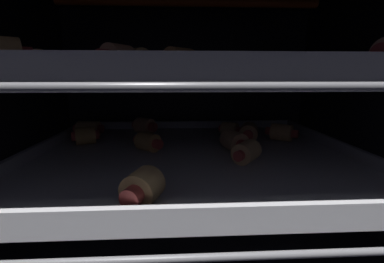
# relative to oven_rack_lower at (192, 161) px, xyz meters

# --- Properties ---
(ground_plane) EXTENTS (0.60, 0.53, 0.01)m
(ground_plane) POSITION_rel_oven_rack_lower_xyz_m (0.00, -0.00, -0.13)
(ground_plane) COLOR black
(oven_wall_back) EXTENTS (0.60, 0.01, 0.40)m
(oven_wall_back) POSITION_rel_oven_rack_lower_xyz_m (0.00, 0.26, 0.08)
(oven_wall_back) COLOR black
(oven_wall_back) RESTS_ON ground_plane
(oven_wall_right) EXTENTS (0.01, 0.50, 0.40)m
(oven_wall_right) POSITION_rel_oven_rack_lower_xyz_m (0.29, -0.00, 0.08)
(oven_wall_right) COLOR black
(oven_wall_right) RESTS_ON ground_plane
(oven_rack_lower) EXTENTS (0.55, 0.49, 0.01)m
(oven_rack_lower) POSITION_rel_oven_rack_lower_xyz_m (0.00, 0.00, 0.00)
(oven_rack_lower) COLOR slate
(baking_tray_lower) EXTENTS (0.48, 0.40, 0.03)m
(baking_tray_lower) POSITION_rel_oven_rack_lower_xyz_m (0.00, -0.00, 0.01)
(baking_tray_lower) COLOR silver
(baking_tray_lower) RESTS_ON oven_rack_lower
(pig_in_blanket_lower_0) EXTENTS (0.06, 0.03, 0.03)m
(pig_in_blanket_lower_0) POSITION_rel_oven_rack_lower_xyz_m (-0.20, 0.12, 0.03)
(pig_in_blanket_lower_0) COLOR tan
(pig_in_blanket_lower_0) RESTS_ON baking_tray_lower
(pig_in_blanket_lower_1) EXTENTS (0.05, 0.04, 0.03)m
(pig_in_blanket_lower_1) POSITION_rel_oven_rack_lower_xyz_m (-0.18, 0.06, 0.03)
(pig_in_blanket_lower_1) COLOR tan
(pig_in_blanket_lower_1) RESTS_ON baking_tray_lower
(pig_in_blanket_lower_2) EXTENTS (0.05, 0.05, 0.03)m
(pig_in_blanket_lower_2) POSITION_rel_oven_rack_lower_xyz_m (-0.07, 0.01, 0.03)
(pig_in_blanket_lower_2) COLOR tan
(pig_in_blanket_lower_2) RESTS_ON baking_tray_lower
(pig_in_blanket_lower_3) EXTENTS (0.04, 0.06, 0.03)m
(pig_in_blanket_lower_3) POSITION_rel_oven_rack_lower_xyz_m (0.11, 0.07, 0.03)
(pig_in_blanket_lower_3) COLOR tan
(pig_in_blanket_lower_3) RESTS_ON baking_tray_lower
(pig_in_blanket_lower_4) EXTENTS (0.06, 0.05, 0.03)m
(pig_in_blanket_lower_4) POSITION_rel_oven_rack_lower_xyz_m (0.17, 0.07, 0.03)
(pig_in_blanket_lower_4) COLOR tan
(pig_in_blanket_lower_4) RESTS_ON baking_tray_lower
(pig_in_blanket_lower_5) EXTENTS (0.06, 0.05, 0.03)m
(pig_in_blanket_lower_5) POSITION_rel_oven_rack_lower_xyz_m (-0.09, 0.14, 0.03)
(pig_in_blanket_lower_5) COLOR tan
(pig_in_blanket_lower_5) RESTS_ON baking_tray_lower
(pig_in_blanket_lower_6) EXTENTS (0.04, 0.06, 0.03)m
(pig_in_blanket_lower_6) POSITION_rel_oven_rack_lower_xyz_m (0.07, 0.01, 0.03)
(pig_in_blanket_lower_6) COLOR tan
(pig_in_blanket_lower_6) RESTS_ON baking_tray_lower
(pig_in_blanket_lower_7) EXTENTS (0.05, 0.05, 0.03)m
(pig_in_blanket_lower_7) POSITION_rel_oven_rack_lower_xyz_m (0.07, -0.05, 0.03)
(pig_in_blanket_lower_7) COLOR tan
(pig_in_blanket_lower_7) RESTS_ON baking_tray_lower
(pig_in_blanket_lower_8) EXTENTS (0.04, 0.06, 0.03)m
(pig_in_blanket_lower_8) POSITION_rel_oven_rack_lower_xyz_m (-0.05, -0.16, 0.03)
(pig_in_blanket_lower_8) COLOR tan
(pig_in_blanket_lower_8) RESTS_ON baking_tray_lower
(pig_in_blanket_lower_9) EXTENTS (0.04, 0.04, 0.03)m
(pig_in_blanket_lower_9) POSITION_rel_oven_rack_lower_xyz_m (0.08, 0.10, 0.03)
(pig_in_blanket_lower_9) COLOR tan
(pig_in_blanket_lower_9) RESTS_ON baking_tray_lower
(oven_rack_upper) EXTENTS (0.55, 0.49, 0.01)m
(oven_rack_upper) POSITION_rel_oven_rack_lower_xyz_m (0.00, -0.00, 0.12)
(oven_rack_upper) COLOR slate
(baking_tray_upper) EXTENTS (0.48, 0.40, 0.02)m
(baking_tray_upper) POSITION_rel_oven_rack_lower_xyz_m (0.00, -0.00, 0.13)
(baking_tray_upper) COLOR gray
(baking_tray_upper) RESTS_ON oven_rack_upper
(pig_in_blanket_upper_0) EXTENTS (0.05, 0.05, 0.03)m
(pig_in_blanket_upper_0) POSITION_rel_oven_rack_lower_xyz_m (-0.07, -0.05, 0.15)
(pig_in_blanket_upper_0) COLOR tan
(pig_in_blanket_upper_0) RESTS_ON baking_tray_upper
(pig_in_blanket_upper_1) EXTENTS (0.03, 0.06, 0.03)m
(pig_in_blanket_upper_1) POSITION_rel_oven_rack_lower_xyz_m (-0.21, -0.09, 0.15)
(pig_in_blanket_upper_1) COLOR tan
(pig_in_blanket_upper_1) RESTS_ON baking_tray_upper
(pig_in_blanket_upper_2) EXTENTS (0.05, 0.04, 0.03)m
(pig_in_blanket_upper_2) POSITION_rel_oven_rack_lower_xyz_m (-0.04, 0.09, 0.15)
(pig_in_blanket_upper_2) COLOR tan
(pig_in_blanket_upper_2) RESTS_ON baking_tray_upper
(pig_in_blanket_upper_3) EXTENTS (0.04, 0.06, 0.03)m
(pig_in_blanket_upper_3) POSITION_rel_oven_rack_lower_xyz_m (-0.20, -0.02, 0.15)
(pig_in_blanket_upper_3) COLOR tan
(pig_in_blanket_upper_3) RESTS_ON baking_tray_upper
(pig_in_blanket_upper_4) EXTENTS (0.04, 0.05, 0.03)m
(pig_in_blanket_upper_4) POSITION_rel_oven_rack_lower_xyz_m (-0.08, -0.10, 0.15)
(pig_in_blanket_upper_4) COLOR tan
(pig_in_blanket_upper_4) RESTS_ON baking_tray_upper
(pig_in_blanket_upper_6) EXTENTS (0.06, 0.03, 0.03)m
(pig_in_blanket_upper_6) POSITION_rel_oven_rack_lower_xyz_m (-0.12, 0.10, 0.15)
(pig_in_blanket_upper_6) COLOR tan
(pig_in_blanket_upper_6) RESTS_ON baking_tray_upper
(pig_in_blanket_upper_8) EXTENTS (0.05, 0.05, 0.03)m
(pig_in_blanket_upper_8) POSITION_rel_oven_rack_lower_xyz_m (-0.02, -0.07, 0.15)
(pig_in_blanket_upper_8) COLOR tan
(pig_in_blanket_upper_8) RESTS_ON baking_tray_upper
(pig_in_blanket_upper_9) EXTENTS (0.05, 0.03, 0.03)m
(pig_in_blanket_upper_9) POSITION_rel_oven_rack_lower_xyz_m (0.21, 0.00, 0.15)
(pig_in_blanket_upper_9) COLOR tan
(pig_in_blanket_upper_9) RESTS_ON baking_tray_upper
(pig_in_blanket_upper_10) EXTENTS (0.04, 0.06, 0.03)m
(pig_in_blanket_upper_10) POSITION_rel_oven_rack_lower_xyz_m (-0.00, 0.16, 0.15)
(pig_in_blanket_upper_10) COLOR tan
(pig_in_blanket_upper_10) RESTS_ON baking_tray_upper
(pig_in_blanket_upper_11) EXTENTS (0.05, 0.04, 0.03)m
(pig_in_blanket_upper_11) POSITION_rel_oven_rack_lower_xyz_m (-0.03, 0.03, 0.15)
(pig_in_blanket_upper_11) COLOR tan
(pig_in_blanket_upper_11) RESTS_ON baking_tray_upper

